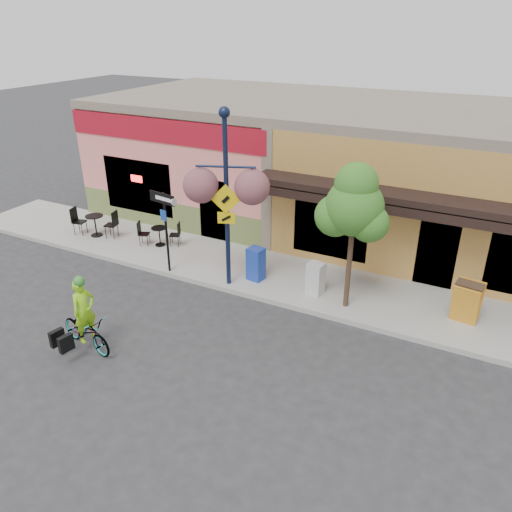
{
  "coord_description": "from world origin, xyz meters",
  "views": [
    {
      "loc": [
        5.68,
        -10.34,
        7.29
      ],
      "look_at": [
        0.11,
        0.5,
        1.4
      ],
      "focal_mm": 35.0,
      "sensor_mm": 36.0,
      "label": 1
    }
  ],
  "objects_px": {
    "bicycle": "(86,331)",
    "street_tree": "(351,238)",
    "one_way_sign": "(167,233)",
    "newspaper_box_blue": "(256,264)",
    "newspaper_box_grey": "(315,278)",
    "cyclist_rider": "(86,320)",
    "lamp_post": "(227,201)",
    "building": "(338,164)"
  },
  "relations": [
    {
      "from": "bicycle",
      "to": "street_tree",
      "type": "bearing_deg",
      "value": -37.54
    },
    {
      "from": "one_way_sign",
      "to": "street_tree",
      "type": "xyz_separation_m",
      "value": [
        5.5,
        0.51,
        0.74
      ]
    },
    {
      "from": "newspaper_box_blue",
      "to": "newspaper_box_grey",
      "type": "height_order",
      "value": "newspaper_box_blue"
    },
    {
      "from": "bicycle",
      "to": "cyclist_rider",
      "type": "distance_m",
      "value": 0.35
    },
    {
      "from": "bicycle",
      "to": "lamp_post",
      "type": "xyz_separation_m",
      "value": [
        1.57,
        4.12,
        2.24
      ]
    },
    {
      "from": "bicycle",
      "to": "lamp_post",
      "type": "relative_size",
      "value": 0.34
    },
    {
      "from": "lamp_post",
      "to": "newspaper_box_blue",
      "type": "bearing_deg",
      "value": 24.35
    },
    {
      "from": "one_way_sign",
      "to": "newspaper_box_blue",
      "type": "bearing_deg",
      "value": 25.3
    },
    {
      "from": "cyclist_rider",
      "to": "newspaper_box_blue",
      "type": "height_order",
      "value": "cyclist_rider"
    },
    {
      "from": "lamp_post",
      "to": "street_tree",
      "type": "distance_m",
      "value": 3.53
    },
    {
      "from": "one_way_sign",
      "to": "bicycle",
      "type": "bearing_deg",
      "value": -73.78
    },
    {
      "from": "lamp_post",
      "to": "one_way_sign",
      "type": "relative_size",
      "value": 2.0
    },
    {
      "from": "building",
      "to": "cyclist_rider",
      "type": "height_order",
      "value": "building"
    },
    {
      "from": "newspaper_box_blue",
      "to": "cyclist_rider",
      "type": "bearing_deg",
      "value": -105.72
    },
    {
      "from": "newspaper_box_blue",
      "to": "newspaper_box_grey",
      "type": "xyz_separation_m",
      "value": [
        1.88,
        0.03,
        -0.04
      ]
    },
    {
      "from": "lamp_post",
      "to": "building",
      "type": "bearing_deg",
      "value": 61.18
    },
    {
      "from": "newspaper_box_blue",
      "to": "lamp_post",
      "type": "bearing_deg",
      "value": -126.58
    },
    {
      "from": "cyclist_rider",
      "to": "street_tree",
      "type": "bearing_deg",
      "value": -37.26
    },
    {
      "from": "building",
      "to": "newspaper_box_blue",
      "type": "xyz_separation_m",
      "value": [
        -0.36,
        -6.11,
        -1.6
      ]
    },
    {
      "from": "building",
      "to": "cyclist_rider",
      "type": "xyz_separation_m",
      "value": [
        -2.47,
        -10.82,
        -1.45
      ]
    },
    {
      "from": "bicycle",
      "to": "lamp_post",
      "type": "distance_m",
      "value": 4.95
    },
    {
      "from": "building",
      "to": "newspaper_box_blue",
      "type": "relative_size",
      "value": 18.06
    },
    {
      "from": "cyclist_rider",
      "to": "lamp_post",
      "type": "distance_m",
      "value": 4.79
    },
    {
      "from": "street_tree",
      "to": "bicycle",
      "type": "bearing_deg",
      "value": -138.28
    },
    {
      "from": "one_way_sign",
      "to": "newspaper_box_grey",
      "type": "xyz_separation_m",
      "value": [
        4.5,
        0.78,
        -0.81
      ]
    },
    {
      "from": "lamp_post",
      "to": "cyclist_rider",
      "type": "bearing_deg",
      "value": -130.9
    },
    {
      "from": "lamp_post",
      "to": "street_tree",
      "type": "relative_size",
      "value": 1.26
    },
    {
      "from": "building",
      "to": "newspaper_box_grey",
      "type": "distance_m",
      "value": 6.47
    },
    {
      "from": "newspaper_box_blue",
      "to": "street_tree",
      "type": "relative_size",
      "value": 0.25
    },
    {
      "from": "building",
      "to": "street_tree",
      "type": "height_order",
      "value": "building"
    },
    {
      "from": "cyclist_rider",
      "to": "newspaper_box_grey",
      "type": "relative_size",
      "value": 1.72
    },
    {
      "from": "one_way_sign",
      "to": "newspaper_box_blue",
      "type": "height_order",
      "value": "one_way_sign"
    },
    {
      "from": "one_way_sign",
      "to": "newspaper_box_grey",
      "type": "bearing_deg",
      "value": 19.27
    },
    {
      "from": "lamp_post",
      "to": "street_tree",
      "type": "bearing_deg",
      "value": -14.73
    },
    {
      "from": "cyclist_rider",
      "to": "one_way_sign",
      "type": "distance_m",
      "value": 4.06
    },
    {
      "from": "building",
      "to": "bicycle",
      "type": "distance_m",
      "value": 11.26
    },
    {
      "from": "lamp_post",
      "to": "newspaper_box_grey",
      "type": "relative_size",
      "value": 5.47
    },
    {
      "from": "newspaper_box_blue",
      "to": "newspaper_box_grey",
      "type": "bearing_deg",
      "value": 9.34
    },
    {
      "from": "bicycle",
      "to": "cyclist_rider",
      "type": "bearing_deg",
      "value": -79.26
    },
    {
      "from": "cyclist_rider",
      "to": "street_tree",
      "type": "relative_size",
      "value": 0.4
    },
    {
      "from": "one_way_sign",
      "to": "newspaper_box_grey",
      "type": "relative_size",
      "value": 2.73
    },
    {
      "from": "bicycle",
      "to": "street_tree",
      "type": "relative_size",
      "value": 0.43
    }
  ]
}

